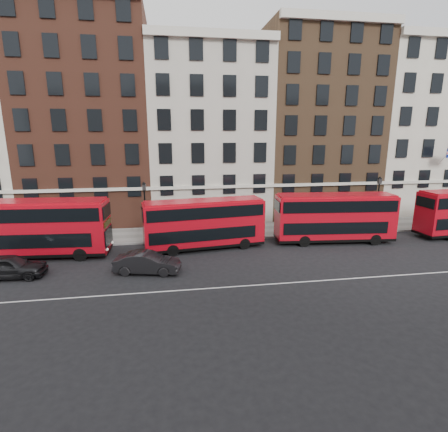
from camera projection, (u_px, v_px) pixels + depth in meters
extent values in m
plane|color=black|center=(238.00, 274.00, 24.48)|extent=(120.00, 120.00, 0.00)
cube|color=gray|center=(217.00, 232.00, 34.54)|extent=(80.00, 5.00, 0.15)
cube|color=gray|center=(221.00, 239.00, 32.14)|extent=(80.00, 0.30, 0.16)
cube|color=white|center=(244.00, 286.00, 22.56)|extent=(70.00, 0.12, 0.01)
cube|color=brown|center=(89.00, 119.00, 37.22)|extent=(12.80, 10.00, 22.00)
cube|color=#A5A092|center=(208.00, 134.00, 39.53)|extent=(12.80, 10.00, 19.00)
cube|color=beige|center=(213.00, 33.00, 32.35)|extent=(12.80, 0.50, 0.80)
cube|color=brown|center=(315.00, 125.00, 41.25)|extent=(12.80, 10.00, 21.00)
cube|color=beige|center=(344.00, 16.00, 33.84)|extent=(12.80, 0.50, 0.80)
cube|color=#B4AE9C|center=(413.00, 129.00, 43.33)|extent=(12.80, 10.00, 20.00)
cube|color=#B00916|center=(36.00, 228.00, 27.20)|extent=(11.02, 3.35, 4.09)
cube|color=black|center=(39.00, 251.00, 27.66)|extent=(11.02, 3.39, 0.25)
cube|color=black|center=(33.00, 237.00, 27.34)|extent=(9.78, 3.34, 1.09)
cube|color=black|center=(34.00, 212.00, 26.91)|extent=(10.61, 3.40, 1.03)
cube|color=#B00916|center=(33.00, 202.00, 26.71)|extent=(10.69, 3.12, 0.19)
cube|color=black|center=(109.00, 236.00, 27.86)|extent=(0.24, 2.28, 1.34)
cube|color=black|center=(108.00, 223.00, 27.60)|extent=(0.22, 1.97, 0.43)
cylinder|color=black|center=(80.00, 255.00, 26.82)|extent=(1.05, 0.36, 1.03)
cylinder|color=black|center=(89.00, 245.00, 29.07)|extent=(1.05, 0.36, 1.03)
cylinder|color=black|center=(6.00, 247.00, 28.51)|extent=(1.05, 0.36, 1.03)
cube|color=#B00916|center=(204.00, 224.00, 29.27)|extent=(10.21, 3.63, 3.76)
cube|color=black|center=(205.00, 244.00, 29.68)|extent=(10.21, 3.67, 0.23)
cube|color=black|center=(201.00, 231.00, 29.34)|extent=(9.09, 3.56, 1.00)
cube|color=black|center=(204.00, 210.00, 28.99)|extent=(9.84, 3.66, 0.95)
cube|color=#B00916|center=(204.00, 201.00, 28.81)|extent=(9.90, 3.40, 0.17)
cube|color=black|center=(260.00, 228.00, 30.82)|extent=(0.34, 2.09, 1.24)
cube|color=black|center=(260.00, 216.00, 30.58)|extent=(0.31, 1.80, 0.40)
cylinder|color=black|center=(245.00, 244.00, 29.57)|extent=(0.98, 0.39, 0.95)
cylinder|color=black|center=(237.00, 237.00, 31.55)|extent=(0.98, 0.39, 0.95)
cylinder|color=black|center=(173.00, 250.00, 27.90)|extent=(0.98, 0.39, 0.95)
cylinder|color=black|center=(169.00, 242.00, 29.89)|extent=(0.98, 0.39, 0.95)
cube|color=#B00916|center=(335.00, 217.00, 31.03)|extent=(10.55, 3.39, 3.90)
cube|color=black|center=(333.00, 237.00, 31.46)|extent=(10.55, 3.43, 0.24)
cube|color=black|center=(331.00, 225.00, 31.17)|extent=(9.38, 3.36, 1.04)
cube|color=black|center=(336.00, 204.00, 30.75)|extent=(10.16, 3.43, 0.99)
cube|color=#B00916|center=(336.00, 195.00, 30.56)|extent=(10.24, 3.17, 0.18)
cube|color=black|center=(390.00, 225.00, 31.56)|extent=(0.27, 2.17, 1.28)
cube|color=black|center=(392.00, 213.00, 31.31)|extent=(0.25, 1.88, 0.41)
cylinder|color=black|center=(375.00, 240.00, 30.60)|extent=(1.01, 0.36, 0.99)
cylinder|color=black|center=(364.00, 233.00, 32.75)|extent=(1.01, 0.36, 0.99)
cylinder|color=black|center=(304.00, 241.00, 30.19)|extent=(1.01, 0.36, 0.99)
cylinder|color=black|center=(297.00, 234.00, 32.33)|extent=(1.01, 0.36, 0.99)
cylinder|color=black|center=(432.00, 229.00, 33.94)|extent=(1.01, 0.35, 0.99)
imported|color=black|center=(9.00, 266.00, 23.69)|extent=(4.78, 2.08, 1.60)
imported|color=black|center=(147.00, 263.00, 24.51)|extent=(4.82, 2.50, 1.51)
cylinder|color=black|center=(146.00, 215.00, 31.18)|extent=(0.14, 0.14, 4.60)
cylinder|color=black|center=(147.00, 237.00, 31.65)|extent=(0.32, 0.32, 0.60)
cube|color=#262626|center=(144.00, 187.00, 30.58)|extent=(0.32, 0.32, 0.55)
cone|color=black|center=(144.00, 183.00, 30.50)|extent=(0.44, 0.44, 0.25)
cylinder|color=black|center=(377.00, 206.00, 34.85)|extent=(0.14, 0.14, 4.60)
cylinder|color=black|center=(375.00, 226.00, 35.32)|extent=(0.32, 0.32, 0.60)
cube|color=#262626|center=(380.00, 181.00, 34.26)|extent=(0.32, 0.32, 0.55)
cone|color=black|center=(380.00, 177.00, 34.17)|extent=(0.44, 0.44, 0.25)
cylinder|color=black|center=(426.00, 215.00, 35.47)|extent=(0.12, 0.12, 2.60)
cube|color=black|center=(429.00, 200.00, 34.95)|extent=(0.25, 0.30, 0.75)
sphere|color=red|center=(431.00, 198.00, 34.73)|extent=(0.14, 0.14, 0.14)
sphere|color=#0C9919|center=(430.00, 203.00, 34.84)|extent=(0.14, 0.14, 0.14)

